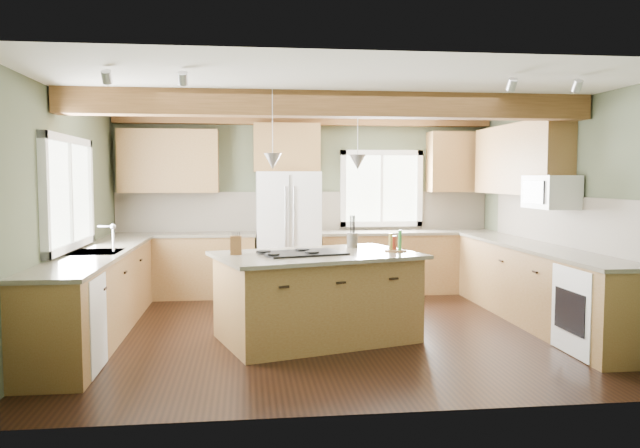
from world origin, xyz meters
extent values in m
plane|color=black|center=(0.00, 0.00, 0.00)|extent=(5.60, 5.60, 0.00)
plane|color=silver|center=(0.00, 0.00, 2.60)|extent=(5.60, 5.60, 0.00)
plane|color=#474E38|center=(0.00, 2.50, 1.30)|extent=(5.60, 0.00, 5.60)
plane|color=#474E38|center=(-2.80, 0.00, 1.30)|extent=(0.00, 5.00, 5.00)
plane|color=#474E38|center=(2.80, 0.00, 1.30)|extent=(0.00, 5.00, 5.00)
cube|color=#513317|center=(0.00, -0.37, 2.47)|extent=(5.55, 0.26, 0.26)
cube|color=#513317|center=(0.00, 2.40, 2.54)|extent=(5.55, 0.20, 0.10)
cube|color=brown|center=(0.00, 2.48, 1.21)|extent=(5.58, 0.03, 0.58)
cube|color=brown|center=(2.78, 0.05, 1.21)|extent=(0.03, 3.70, 0.58)
cube|color=brown|center=(-1.79, 2.20, 0.44)|extent=(2.02, 0.60, 0.88)
cube|color=#4A4436|center=(-1.79, 2.20, 0.90)|extent=(2.06, 0.64, 0.04)
cube|color=brown|center=(1.49, 2.20, 0.44)|extent=(2.62, 0.60, 0.88)
cube|color=#4A4436|center=(1.49, 2.20, 0.90)|extent=(2.66, 0.64, 0.04)
cube|color=brown|center=(-2.50, 0.05, 0.44)|extent=(0.60, 3.70, 0.88)
cube|color=#4A4436|center=(-2.50, 0.05, 0.90)|extent=(0.64, 3.74, 0.04)
cube|color=brown|center=(2.50, 0.05, 0.44)|extent=(0.60, 3.70, 0.88)
cube|color=#4A4436|center=(2.50, 0.05, 0.90)|extent=(0.64, 3.74, 0.04)
cube|color=brown|center=(-1.99, 2.33, 1.95)|extent=(1.40, 0.35, 0.90)
cube|color=brown|center=(-0.30, 2.33, 2.15)|extent=(0.96, 0.35, 0.70)
cube|color=brown|center=(2.62, 0.90, 1.95)|extent=(0.35, 2.20, 0.90)
cube|color=brown|center=(2.30, 2.33, 1.95)|extent=(0.90, 0.35, 0.90)
cube|color=white|center=(-2.78, 0.05, 1.55)|extent=(0.04, 1.60, 1.05)
cube|color=white|center=(1.15, 2.48, 1.55)|extent=(1.10, 0.04, 1.00)
cube|color=#262628|center=(-2.50, 0.05, 0.91)|extent=(0.50, 0.65, 0.03)
cylinder|color=#B2B2B7|center=(-2.32, 0.05, 1.05)|extent=(0.02, 0.02, 0.28)
cube|color=white|center=(-2.49, -1.25, 0.43)|extent=(0.60, 0.60, 0.84)
cube|color=white|center=(2.49, -1.25, 0.43)|extent=(0.60, 0.72, 0.84)
cube|color=white|center=(2.58, -0.05, 1.55)|extent=(0.40, 0.70, 0.38)
cone|color=#B2B2B7|center=(-0.63, -0.51, 1.88)|extent=(0.18, 0.18, 0.16)
cone|color=#B2B2B7|center=(0.29, -0.22, 1.88)|extent=(0.18, 0.18, 0.16)
cube|color=silver|center=(-0.30, 2.12, 0.90)|extent=(0.90, 0.74, 1.80)
cube|color=brown|center=(-0.17, -0.37, 0.44)|extent=(2.19, 1.69, 0.88)
cube|color=#4A4436|center=(-0.17, -0.37, 0.90)|extent=(2.35, 1.85, 0.04)
cube|color=black|center=(-0.32, -0.41, 0.93)|extent=(0.96, 0.78, 0.02)
cube|color=brown|center=(-1.00, -0.39, 1.02)|extent=(0.12, 0.09, 0.19)
cylinder|color=#403733|center=(0.30, 0.12, 1.00)|extent=(0.16, 0.16, 0.17)
camera|label=1|loc=(-0.90, -6.84, 1.72)|focal=35.00mm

